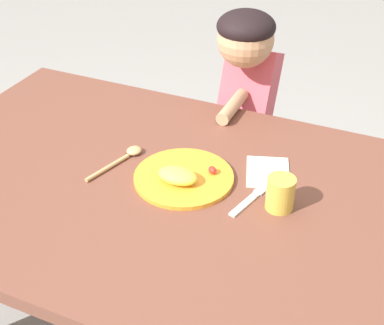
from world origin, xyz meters
name	(u,v)px	position (x,y,z in m)	size (l,w,h in m)	color
dining_table	(156,209)	(0.00, 0.00, 0.58)	(1.44, 0.95, 0.67)	brown
plate	(183,177)	(0.06, 0.04, 0.69)	(0.27, 0.27, 0.05)	orange
fork	(253,197)	(0.26, 0.04, 0.68)	(0.07, 0.20, 0.01)	silver
spoon	(125,157)	(-0.13, 0.06, 0.68)	(0.08, 0.20, 0.02)	tan
drinking_cup	(280,193)	(0.33, 0.03, 0.72)	(0.07, 0.07, 0.09)	gold
person	(247,121)	(0.06, 0.60, 0.56)	(0.19, 0.38, 0.98)	#4A5171
napkin	(268,172)	(0.26, 0.16, 0.67)	(0.12, 0.15, 0.00)	white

